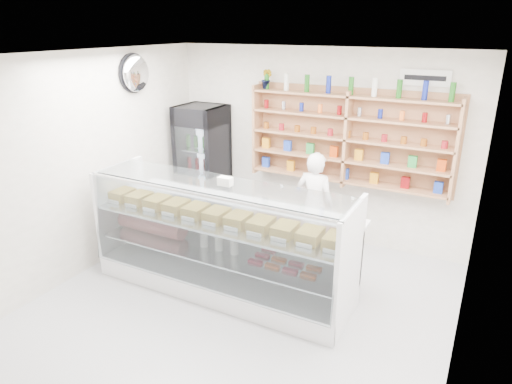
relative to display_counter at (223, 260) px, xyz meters
The scene contains 8 objects.
room 1.20m from the display_counter, 50.29° to the right, with size 5.00×5.00×5.00m.
display_counter is the anchor object (origin of this frame).
shop_worker 1.56m from the display_counter, 64.69° to the left, with size 0.54×0.36×1.49m, color white.
drinks_cooler 2.21m from the display_counter, 129.97° to the left, with size 0.69×0.67×1.91m.
wall_shelving 2.40m from the display_counter, 64.03° to the left, with size 2.84×0.28×1.33m.
potted_plant 2.72m from the display_counter, 100.59° to the left, with size 0.16×0.13×0.29m, color #1E6626.
security_mirror 2.82m from the display_counter, 157.98° to the left, with size 0.15×0.50×0.50m, color silver.
wall_sign 3.39m from the display_counter, 47.74° to the left, with size 0.62×0.03×0.20m, color white.
Camera 1 is at (2.26, -3.68, 3.08)m, focal length 32.00 mm.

